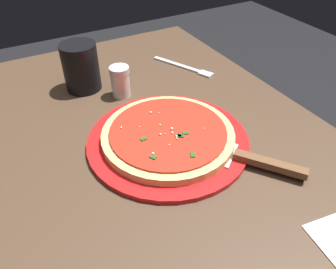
# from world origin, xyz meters

# --- Properties ---
(restaurant_table) EXTENTS (1.02, 0.70, 0.75)m
(restaurant_table) POSITION_xyz_m (0.00, 0.00, 0.60)
(restaurant_table) COLOR black
(restaurant_table) RESTS_ON ground_plane
(serving_plate) EXTENTS (0.32, 0.32, 0.01)m
(serving_plate) POSITION_xyz_m (-0.02, -0.02, 0.76)
(serving_plate) COLOR red
(serving_plate) RESTS_ON restaurant_table
(pizza) EXTENTS (0.26, 0.26, 0.02)m
(pizza) POSITION_xyz_m (-0.02, -0.02, 0.77)
(pizza) COLOR #DBB26B
(pizza) RESTS_ON serving_plate
(pizza_server) EXTENTS (0.20, 0.17, 0.01)m
(pizza_server) POSITION_xyz_m (-0.15, -0.11, 0.77)
(pizza_server) COLOR silver
(pizza_server) RESTS_ON serving_plate
(cup_tall_drink) EXTENTS (0.09, 0.09, 0.11)m
(cup_tall_drink) POSITION_xyz_m (0.26, 0.06, 0.81)
(cup_tall_drink) COLOR black
(cup_tall_drink) RESTS_ON restaurant_table
(fork) EXTENTS (0.18, 0.10, 0.00)m
(fork) POSITION_xyz_m (0.23, -0.21, 0.76)
(fork) COLOR silver
(fork) RESTS_ON restaurant_table
(parmesan_shaker) EXTENTS (0.05, 0.05, 0.07)m
(parmesan_shaker) POSITION_xyz_m (0.19, -0.01, 0.79)
(parmesan_shaker) COLOR silver
(parmesan_shaker) RESTS_ON restaurant_table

